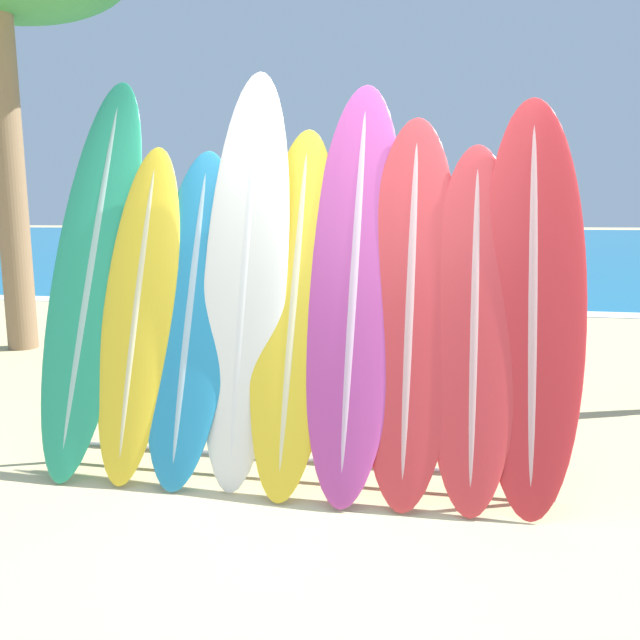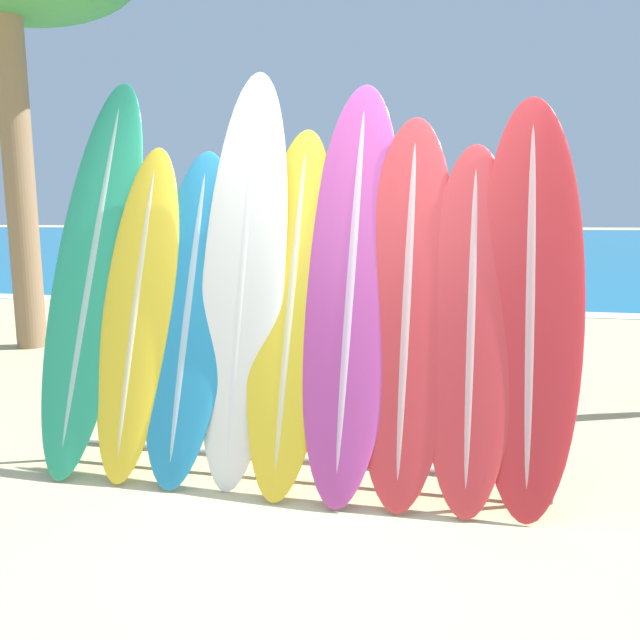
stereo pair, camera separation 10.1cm
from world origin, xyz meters
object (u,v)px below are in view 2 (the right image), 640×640
Objects in this scene: surfboard_slot_0 at (94,268)px; person_mid_beach at (489,267)px; surfboard_slot_3 at (243,273)px; surfboard_slot_2 at (189,312)px; surfboard_slot_8 at (530,299)px; surfboard_slot_4 at (292,304)px; surfboard_slot_7 at (471,322)px; surfboard_slot_5 at (352,281)px; surfboard_rack at (291,407)px; person_far_left at (507,280)px; surfboard_slot_1 at (138,308)px; person_near_water at (191,283)px; surfboard_slot_6 at (407,303)px.

person_mid_beach is at bearing 63.24° from surfboard_slot_0.
surfboard_slot_3 is 1.58× the size of person_mid_beach.
surfboard_slot_2 is at bearing -169.29° from surfboard_slot_3.
surfboard_slot_0 reaches higher than person_mid_beach.
surfboard_slot_3 reaches higher than surfboard_slot_8.
person_mid_beach is (1.40, 5.54, -0.21)m from surfboard_slot_4.
surfboard_slot_7 reaches higher than person_mid_beach.
surfboard_slot_5 is (0.67, 0.02, -0.04)m from surfboard_slot_3.
surfboard_slot_4 is at bearing 100.41° from surfboard_rack.
surfboard_slot_3 is at bearing 174.39° from surfboard_slot_4.
surfboard_slot_5 reaches higher than person_far_left.
surfboard_slot_0 is (-1.37, 0.15, 0.80)m from surfboard_rack.
surfboard_slot_8 is (0.31, 0.05, 0.13)m from surfboard_slot_7.
surfboard_slot_2 is (0.34, 0.01, -0.02)m from surfboard_slot_1.
surfboard_slot_3 is 3.24m from person_near_water.
person_mid_beach is (2.38, 5.58, -0.16)m from surfboard_slot_1.
person_near_water reaches higher than surfboard_rack.
surfboard_rack is at bearing 44.08° from person_far_left.
surfboard_slot_0 is 1.01× the size of surfboard_slot_3.
surfboard_slot_0 is 1.04m from surfboard_slot_3.
surfboard_rack is at bearing -177.95° from surfboard_slot_7.
surfboard_slot_8 is at bearing 1.18° from surfboard_slot_1.
surfboard_rack is 1.51× the size of surfboard_slot_2.
surfboard_slot_6 is at bearing -179.23° from surfboard_slot_8.
surfboard_slot_4 is 0.69m from surfboard_slot_6.
surfboard_slot_5 is 0.35m from surfboard_slot_6.
surfboard_slot_6 is at bearing 174.22° from surfboard_slot_7.
surfboard_slot_0 is at bearing 25.19° from person_far_left.
surfboard_slot_5 is 1.40× the size of person_far_left.
surfboard_slot_1 is at bearing -176.13° from surfboard_slot_5.
surfboard_slot_7 reaches higher than surfboard_slot_2.
surfboard_slot_3 is 1.01m from surfboard_slot_6.
surfboard_slot_5 is 5.60m from person_mid_beach.
surfboard_slot_8 is (1.36, 0.01, 0.07)m from surfboard_slot_4.
surfboard_slot_7 is (2.03, 0.00, -0.01)m from surfboard_slot_1.
surfboard_slot_5 is at bearing 4.59° from surfboard_slot_2.
person_mid_beach is at bearing 86.33° from surfboard_slot_7.
surfboard_slot_0 is at bearing 177.55° from surfboard_slot_3.
surfboard_slot_3 is 1.38m from surfboard_slot_7.
surfboard_slot_3 reaches higher than person_near_water.
surfboard_slot_5 is at bearing 1.48° from surfboard_slot_3.
surfboard_slot_6 reaches higher than person_mid_beach.
surfboard_rack is 1.51m from surfboard_slot_8.
surfboard_slot_2 reaches higher than person_far_left.
person_mid_beach is at bearing 75.57° from person_near_water.
surfboard_slot_3 is at bearing 177.02° from surfboard_slot_7.
surfboard_slot_8 is 5.54m from person_mid_beach.
surfboard_slot_7 is at bearing 61.78° from person_far_left.
surfboard_slot_3 is at bearing -2.45° from surfboard_slot_0.
surfboard_slot_8 is (2.00, 0.04, 0.13)m from surfboard_slot_2.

